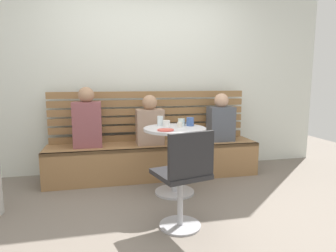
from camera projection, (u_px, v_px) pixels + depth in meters
ground at (178, 217)px, 2.68m from camera, size 8.00×8.00×0.00m
back_wall at (148, 66)px, 4.05m from camera, size 5.20×0.10×2.90m
booth_bench at (154, 160)px, 3.81m from camera, size 2.70×0.52×0.44m
booth_backrest at (151, 116)px, 3.95m from camera, size 2.65×0.04×0.67m
cafe_table at (175, 148)px, 3.20m from camera, size 0.68×0.68×0.74m
white_chair at (184, 176)px, 2.39m from camera, size 0.49×0.49×0.85m
person_adult at (87, 120)px, 3.55m from camera, size 0.34×0.22×0.73m
person_child_left at (150, 123)px, 3.69m from camera, size 0.34×0.22×0.63m
person_child_middle at (221, 120)px, 3.92m from camera, size 0.34×0.22×0.64m
cup_ceramic_white at (166, 124)px, 3.23m from camera, size 0.08×0.08×0.07m
cup_espresso_small at (180, 125)px, 3.19m from camera, size 0.06×0.06×0.05m
cup_glass_short at (181, 122)px, 3.32m from camera, size 0.08×0.08×0.08m
cup_water_clear at (160, 121)px, 3.31m from camera, size 0.07×0.07×0.11m
cup_mug_blue at (190, 122)px, 3.29m from camera, size 0.08×0.08×0.09m
plate_small at (166, 130)px, 2.98m from camera, size 0.17×0.17×0.01m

